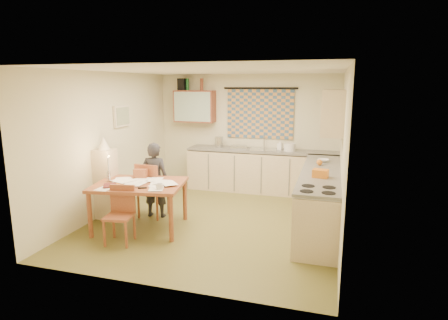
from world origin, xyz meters
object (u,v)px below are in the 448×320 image
(chair_far, at_px, (153,200))
(person, at_px, (155,180))
(counter_back, at_px, (264,171))
(counter_right, at_px, (320,198))
(dining_table, at_px, (140,206))
(shelf_stand, at_px, (106,184))
(stove, at_px, (316,223))

(chair_far, distance_m, person, 0.36)
(counter_back, distance_m, counter_right, 2.08)
(counter_right, bearing_deg, dining_table, -160.53)
(chair_far, xyz_separation_m, shelf_stand, (-0.72, -0.29, 0.31))
(counter_back, relative_size, shelf_stand, 2.73)
(stove, bearing_deg, dining_table, 176.14)
(stove, xyz_separation_m, person, (-2.77, 0.76, 0.20))
(stove, height_order, chair_far, chair_far)
(counter_right, relative_size, shelf_stand, 2.44)
(stove, height_order, shelf_stand, shelf_stand)
(stove, height_order, person, person)
(counter_back, xyz_separation_m, counter_right, (1.24, -1.67, -0.00))
(counter_back, height_order, stove, counter_back)
(dining_table, height_order, person, person)
(shelf_stand, bearing_deg, chair_far, 21.73)
(shelf_stand, bearing_deg, stove, -7.30)
(person, xyz_separation_m, shelf_stand, (-0.77, -0.31, -0.05))
(chair_far, distance_m, shelf_stand, 0.84)
(counter_back, relative_size, dining_table, 2.16)
(stove, xyz_separation_m, chair_far, (-2.82, 0.74, -0.16))
(counter_back, height_order, dining_table, counter_back)
(person, distance_m, shelf_stand, 0.83)
(stove, relative_size, chair_far, 0.95)
(counter_right, height_order, person, person)
(shelf_stand, bearing_deg, person, 21.67)
(chair_far, bearing_deg, shelf_stand, 26.65)
(dining_table, relative_size, shelf_stand, 1.26)
(stove, relative_size, person, 0.70)
(dining_table, relative_size, chair_far, 1.58)
(person, relative_size, shelf_stand, 1.09)
(counter_back, relative_size, person, 2.51)
(dining_table, bearing_deg, shelf_stand, 151.55)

